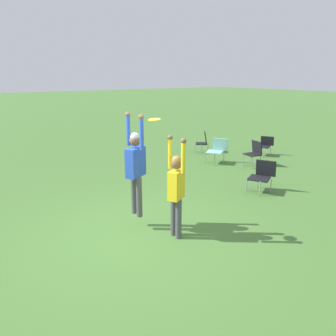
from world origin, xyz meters
TOP-DOWN VIEW (x-y plane):
  - ground_plane at (0.00, 0.00)m, footprint 120.00×120.00m
  - person_jumping at (-0.27, 0.18)m, footprint 0.62×0.51m
  - person_defending at (0.54, 0.59)m, footprint 0.51×0.41m
  - frisbee at (0.30, 0.27)m, footprint 0.22×0.23m
  - camping_chair_0 at (-3.15, 5.18)m, footprint 0.77×0.85m
  - camping_chair_1 at (-4.69, 5.88)m, footprint 0.63×0.71m
  - camping_chair_2 at (-2.91, 7.53)m, footprint 0.68×0.74m
  - camping_chair_3 at (-2.08, 5.93)m, footprint 0.55×0.59m
  - camping_chair_5 at (-0.22, 4.07)m, footprint 0.72×0.79m

SIDE VIEW (x-z plane):
  - ground_plane at x=0.00m, z-range 0.00..0.00m
  - camping_chair_2 at x=-2.91m, z-range 0.06..0.81m
  - camping_chair_1 at x=-4.69m, z-range 0.06..0.91m
  - camping_chair_5 at x=-0.22m, z-range 0.06..0.91m
  - camping_chair_0 at x=-3.15m, z-range 0.07..0.96m
  - camping_chair_3 at x=-2.08m, z-range 0.08..0.96m
  - person_defending at x=0.54m, z-range 0.05..2.06m
  - person_jumping at x=-0.27m, z-range 0.34..2.45m
  - frisbee at x=0.30m, z-range 2.30..2.33m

